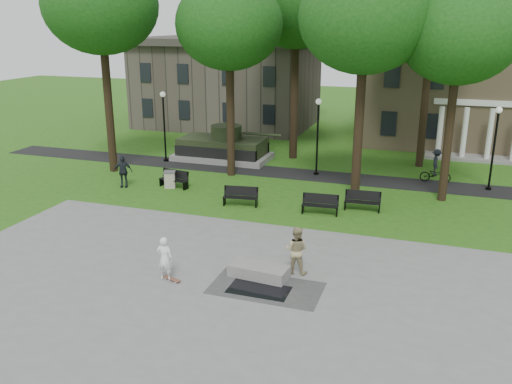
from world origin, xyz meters
TOP-DOWN VIEW (x-y plane):
  - ground at (0.00, 0.00)m, footprint 120.00×120.00m
  - plaza at (0.00, -5.00)m, footprint 22.00×16.00m
  - footpath at (0.00, 12.00)m, footprint 44.00×2.60m
  - building_right at (10.00, 26.00)m, footprint 17.00×12.00m
  - building_left at (-11.00, 26.50)m, footprint 15.00×10.00m
  - tree_0 at (-12.00, 9.00)m, footprint 6.80×6.80m
  - tree_1 at (-4.50, 10.50)m, footprint 6.20×6.20m
  - tree_2 at (3.50, 8.50)m, footprint 6.60×6.60m
  - tree_3 at (8.00, 9.50)m, footprint 6.00×6.00m
  - tree_4 at (-2.00, 16.00)m, footprint 7.20×7.20m
  - tree_5 at (6.50, 16.50)m, footprint 6.40×6.40m
  - lamp_left at (-10.00, 12.30)m, footprint 0.36×0.36m
  - lamp_mid at (0.50, 12.30)m, footprint 0.36×0.36m
  - lamp_right at (10.50, 12.30)m, footprint 0.36×0.36m
  - tank_monument at (-6.46, 14.00)m, footprint 7.45×3.40m
  - puddle at (1.94, -3.35)m, footprint 2.20×1.20m
  - concrete_block at (1.62, -2.33)m, footprint 2.28×1.18m
  - skateboard at (-1.34, -3.68)m, footprint 0.80×0.44m
  - skateboarder at (-1.58, -3.69)m, footprint 0.64×0.45m
  - friend_watching at (2.83, -1.57)m, footprint 0.93×0.73m
  - pedestrian_walker at (-9.45, 6.09)m, footprint 1.18×0.81m
  - cyclist at (7.57, 12.95)m, footprint 1.80×1.03m
  - park_bench_0 at (-6.67, 7.04)m, footprint 1.85×0.86m
  - park_bench_1 at (-1.90, 5.21)m, footprint 1.85×0.78m
  - park_bench_2 at (2.28, 5.27)m, footprint 1.83×0.66m
  - park_bench_3 at (4.20, 6.48)m, footprint 1.82×0.62m
  - trash_bin at (-6.87, 6.89)m, footprint 0.85×0.85m

SIDE VIEW (x-z plane):
  - ground at x=0.00m, z-range 0.00..0.00m
  - footpath at x=0.00m, z-range 0.00..0.01m
  - plaza at x=0.00m, z-range 0.00..0.02m
  - puddle at x=1.94m, z-range 0.02..0.02m
  - skateboard at x=-1.34m, z-range 0.02..0.09m
  - concrete_block at x=1.62m, z-range 0.02..0.47m
  - trash_bin at x=-6.87m, z-range 0.01..0.97m
  - park_bench_0 at x=-6.67m, z-range 0.02..1.02m
  - park_bench_1 at x=-1.90m, z-range 0.02..1.02m
  - park_bench_2 at x=2.28m, z-range 0.02..1.02m
  - park_bench_3 at x=4.20m, z-range 0.02..1.02m
  - cyclist at x=7.57m, z-range -0.18..1.82m
  - tank_monument at x=-6.46m, z-range -0.34..2.06m
  - skateboarder at x=-1.58m, z-range 0.02..1.71m
  - pedestrian_walker at x=-9.45m, z-range 0.00..1.87m
  - friend_watching at x=2.83m, z-range 0.02..1.87m
  - lamp_left at x=-10.00m, z-range 0.43..5.16m
  - lamp_mid at x=0.50m, z-range 0.43..5.16m
  - lamp_right at x=10.50m, z-range 0.43..5.16m
  - building_left at x=-11.00m, z-range 0.00..7.20m
  - building_right at x=10.00m, z-range 0.04..8.64m
  - tree_3 at x=8.00m, z-range 3.00..14.19m
  - tree_1 at x=-4.50m, z-range 3.14..14.77m
  - tree_2 at x=3.50m, z-range 3.23..15.40m
  - tree_5 at x=6.50m, z-range 3.45..15.89m
  - tree_0 at x=-12.00m, z-range 3.54..16.51m
  - tree_4 at x=-2.00m, z-range 3.64..17.14m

